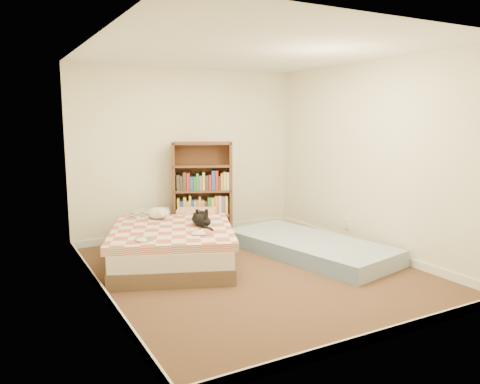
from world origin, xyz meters
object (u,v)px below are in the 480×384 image
bed (172,243)px  black_cat (200,220)px  bookshelf (202,203)px  white_dog (159,213)px  floor_mattress (309,247)px

bed → black_cat: size_ratio=3.28×
bookshelf → white_dog: size_ratio=3.56×
black_cat → bookshelf: bearing=93.7°
white_dog → floor_mattress: bearing=14.0°
bookshelf → floor_mattress: 1.74m
bed → white_dog: bearing=113.8°
bookshelf → floor_mattress: bookshelf is taller
bed → floor_mattress: size_ratio=1.01×
bed → white_dog: white_dog is taller
black_cat → white_dog: 0.69m
floor_mattress → white_dog: (-1.70, 1.00, 0.44)m
floor_mattress → white_dog: size_ratio=5.66×
bed → floor_mattress: bearing=2.0°
white_dog → bed: bearing=-42.9°
bed → floor_mattress: (1.68, -0.59, -0.13)m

